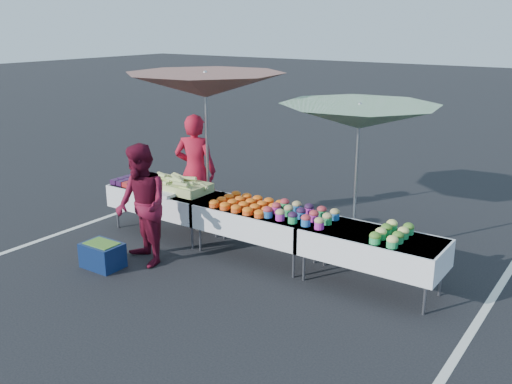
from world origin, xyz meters
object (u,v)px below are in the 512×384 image
Objects in this scene: umbrella_left at (206,86)px; umbrella_right at (359,118)px; customer at (142,206)px; table_left at (165,198)px; table_center at (256,220)px; table_right at (372,246)px; storage_bin at (103,255)px; vendor at (195,171)px.

umbrella_right is at bearing 5.30° from umbrella_left.
customer is 0.55× the size of umbrella_left.
table_left is 1.80m from table_center.
umbrella_left reaches higher than customer.
umbrella_right is (-0.63, 0.80, 1.49)m from table_right.
vendor is at bearing 90.19° from storage_bin.
table_left is 3.32× the size of storage_bin.
storage_bin is at bearing -81.57° from table_left.
customer reaches higher than table_left.
table_left is at bearing 47.20° from vendor.
table_right is 1.80m from umbrella_right.
customer is at bearing -137.34° from table_center.
table_right reaches higher than storage_bin.
table_center is at bearing 137.91° from vendor.
table_left is at bearing 97.78° from storage_bin.
umbrella_right reaches higher than table_center.
storage_bin is at bearing -135.81° from table_center.
customer is (-2.99, -1.10, 0.29)m from table_right.
vendor is 1.70m from customer.
table_right is (3.60, 0.00, 0.00)m from table_left.
table_right is at bearing 147.66° from vendor.
customer is 0.89m from storage_bin.
customer is 0.64× the size of umbrella_right.
vendor is 0.70× the size of umbrella_right.
umbrella_right is at bearing 39.67° from storage_bin.
table_right is at bearing 0.00° from table_left.
storage_bin is (-0.22, -2.10, -2.17)m from umbrella_left.
table_left is 3.42m from umbrella_right.
table_right is at bearing 0.00° from table_center.
umbrella_right is (2.78, 0.25, 1.12)m from vendor.
table_left is 3.60m from table_right.
table_right is 0.98× the size of vendor.
table_left is at bearing 141.68° from customer.
umbrella_left is at bearing 160.39° from vendor.
table_center is 2.23m from storage_bin.
table_right is at bearing -51.89° from umbrella_right.
table_left is 0.98× the size of vendor.
umbrella_left is 1.15× the size of umbrella_right.
umbrella_right is at bearing 15.06° from table_left.
customer is 3.26m from umbrella_right.
table_center is 0.98× the size of vendor.
table_center is 1.80m from table_right.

